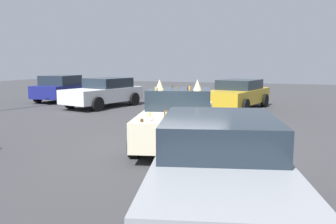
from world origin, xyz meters
TOP-DOWN VIEW (x-y plane):
  - ground_plane at (0.00, 0.00)m, footprint 60.00×60.00m
  - art_car_decorated at (0.09, 0.02)m, footprint 4.78×2.83m
  - parked_sedan_near_left at (8.20, -0.45)m, footprint 4.79×2.80m
  - parked_sedan_behind_right at (6.74, 6.05)m, footprint 4.63×2.81m
  - parked_sedan_row_back_center at (-4.13, -1.92)m, footprint 4.63×2.77m
  - parked_sedan_far_right at (8.43, 9.69)m, footprint 4.23×2.10m

SIDE VIEW (x-z plane):
  - ground_plane at x=0.00m, z-range 0.00..0.00m
  - parked_sedan_near_left at x=8.20m, z-range 0.02..1.43m
  - parked_sedan_row_back_center at x=-4.13m, z-range 0.01..1.46m
  - parked_sedan_behind_right at x=6.74m, z-range 0.02..1.47m
  - art_car_decorated at x=0.09m, z-range -0.15..1.65m
  - parked_sedan_far_right at x=8.43m, z-range 0.00..1.51m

